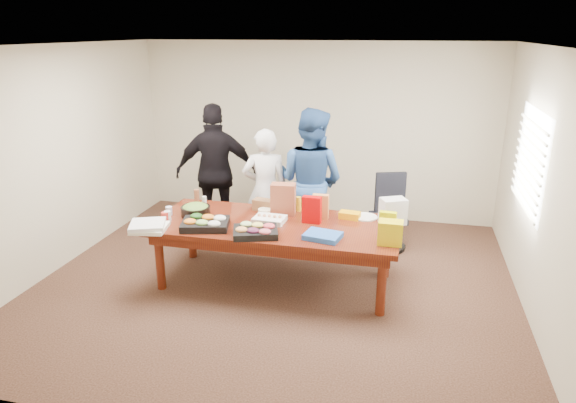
% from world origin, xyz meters
% --- Properties ---
extents(floor, '(5.50, 5.00, 0.02)m').
position_xyz_m(floor, '(0.00, 0.00, -0.01)').
color(floor, '#47301E').
rests_on(floor, ground).
extents(ceiling, '(5.50, 5.00, 0.02)m').
position_xyz_m(ceiling, '(0.00, 0.00, 2.71)').
color(ceiling, white).
rests_on(ceiling, wall_back).
extents(wall_back, '(5.50, 0.04, 2.70)m').
position_xyz_m(wall_back, '(0.00, 2.50, 1.35)').
color(wall_back, beige).
rests_on(wall_back, floor).
extents(wall_front, '(5.50, 0.04, 2.70)m').
position_xyz_m(wall_front, '(0.00, -2.50, 1.35)').
color(wall_front, beige).
rests_on(wall_front, floor).
extents(wall_left, '(0.04, 5.00, 2.70)m').
position_xyz_m(wall_left, '(-2.75, 0.00, 1.35)').
color(wall_left, beige).
rests_on(wall_left, floor).
extents(wall_right, '(0.04, 5.00, 2.70)m').
position_xyz_m(wall_right, '(2.75, 0.00, 1.35)').
color(wall_right, beige).
rests_on(wall_right, floor).
extents(window_panel, '(0.03, 1.40, 1.10)m').
position_xyz_m(window_panel, '(2.72, 0.60, 1.50)').
color(window_panel, white).
rests_on(window_panel, wall_right).
extents(window_blinds, '(0.04, 1.36, 1.00)m').
position_xyz_m(window_blinds, '(2.68, 0.60, 1.50)').
color(window_blinds, beige).
rests_on(window_blinds, wall_right).
extents(conference_table, '(2.80, 1.20, 0.75)m').
position_xyz_m(conference_table, '(0.00, 0.00, 0.38)').
color(conference_table, '#4C1C0F').
rests_on(conference_table, floor).
extents(office_chair, '(0.64, 0.64, 0.99)m').
position_xyz_m(office_chair, '(1.22, 1.30, 0.49)').
color(office_chair, black).
rests_on(office_chair, floor).
extents(person_center, '(0.68, 0.53, 1.66)m').
position_xyz_m(person_center, '(-0.38, 0.93, 0.83)').
color(person_center, silver).
rests_on(person_center, floor).
extents(person_right, '(1.12, 0.99, 1.93)m').
position_xyz_m(person_right, '(0.21, 1.04, 0.96)').
color(person_right, '#294D88').
rests_on(person_right, floor).
extents(person_left, '(1.21, 0.75, 1.92)m').
position_xyz_m(person_left, '(-1.16, 1.19, 0.96)').
color(person_left, black).
rests_on(person_left, floor).
extents(veggie_tray, '(0.59, 0.51, 0.08)m').
position_xyz_m(veggie_tray, '(-0.73, -0.31, 0.79)').
color(veggie_tray, black).
rests_on(veggie_tray, conference_table).
extents(fruit_tray, '(0.56, 0.50, 0.07)m').
position_xyz_m(fruit_tray, '(-0.12, -0.40, 0.79)').
color(fruit_tray, black).
rests_on(fruit_tray, conference_table).
extents(sheet_cake, '(0.37, 0.29, 0.06)m').
position_xyz_m(sheet_cake, '(-0.08, 0.02, 0.78)').
color(sheet_cake, white).
rests_on(sheet_cake, conference_table).
extents(salad_bowl, '(0.37, 0.37, 0.11)m').
position_xyz_m(salad_bowl, '(-0.99, 0.03, 0.81)').
color(salad_bowl, black).
rests_on(salad_bowl, conference_table).
extents(chip_bag_blue, '(0.42, 0.35, 0.06)m').
position_xyz_m(chip_bag_blue, '(0.60, -0.32, 0.78)').
color(chip_bag_blue, blue).
rests_on(chip_bag_blue, conference_table).
extents(chip_bag_red, '(0.22, 0.10, 0.31)m').
position_xyz_m(chip_bag_red, '(0.40, 0.11, 0.91)').
color(chip_bag_red, '#C00203').
rests_on(chip_bag_red, conference_table).
extents(chip_bag_yellow, '(0.19, 0.09, 0.27)m').
position_xyz_m(chip_bag_yellow, '(1.26, -0.08, 0.88)').
color(chip_bag_yellow, '#CDD501').
rests_on(chip_bag_yellow, conference_table).
extents(chip_bag_orange, '(0.19, 0.08, 0.29)m').
position_xyz_m(chip_bag_orange, '(0.47, 0.28, 0.90)').
color(chip_bag_orange, '#CE7538').
rests_on(chip_bag_orange, conference_table).
extents(mayo_jar, '(0.10, 0.10, 0.14)m').
position_xyz_m(mayo_jar, '(-0.05, 0.39, 0.82)').
color(mayo_jar, white).
rests_on(mayo_jar, conference_table).
extents(mustard_bottle, '(0.06, 0.06, 0.18)m').
position_xyz_m(mustard_bottle, '(0.17, 0.47, 0.84)').
color(mustard_bottle, gold).
rests_on(mustard_bottle, conference_table).
extents(dressing_bottle, '(0.07, 0.07, 0.20)m').
position_xyz_m(dressing_bottle, '(-1.12, 0.39, 0.85)').
color(dressing_bottle, brown).
rests_on(dressing_bottle, conference_table).
extents(ranch_bottle, '(0.06, 0.06, 0.16)m').
position_xyz_m(ranch_bottle, '(-0.97, 0.27, 0.83)').
color(ranch_bottle, silver).
rests_on(ranch_bottle, conference_table).
extents(banana_bunch, '(0.25, 0.17, 0.08)m').
position_xyz_m(banana_bunch, '(0.81, 0.35, 0.79)').
color(banana_bunch, '#FFAF06').
rests_on(banana_bunch, conference_table).
extents(bread_loaf, '(0.36, 0.20, 0.13)m').
position_xyz_m(bread_loaf, '(-0.21, 0.40, 0.82)').
color(bread_loaf, brown).
rests_on(bread_loaf, conference_table).
extents(kraft_bag, '(0.30, 0.19, 0.38)m').
position_xyz_m(kraft_bag, '(0.01, 0.32, 0.94)').
color(kraft_bag, brown).
rests_on(kraft_bag, conference_table).
extents(red_cup, '(0.09, 0.09, 0.11)m').
position_xyz_m(red_cup, '(-1.26, -0.23, 0.81)').
color(red_cup, red).
rests_on(red_cup, conference_table).
extents(clear_cup_a, '(0.09, 0.09, 0.11)m').
position_xyz_m(clear_cup_a, '(-1.24, -0.20, 0.81)').
color(clear_cup_a, silver).
rests_on(clear_cup_a, conference_table).
extents(clear_cup_b, '(0.09, 0.09, 0.11)m').
position_xyz_m(clear_cup_b, '(-1.30, -0.03, 0.80)').
color(clear_cup_b, white).
rests_on(clear_cup_b, conference_table).
extents(pizza_box_lower, '(0.43, 0.43, 0.04)m').
position_xyz_m(pizza_box_lower, '(-1.30, -0.52, 0.77)').
color(pizza_box_lower, white).
rests_on(pizza_box_lower, conference_table).
extents(pizza_box_upper, '(0.47, 0.47, 0.04)m').
position_xyz_m(pizza_box_upper, '(-1.32, -0.53, 0.81)').
color(pizza_box_upper, white).
rests_on(pizza_box_upper, pizza_box_lower).
extents(plate_a, '(0.34, 0.34, 0.02)m').
position_xyz_m(plate_a, '(0.98, 0.42, 0.76)').
color(plate_a, white).
rests_on(plate_a, conference_table).
extents(plate_b, '(0.29, 0.29, 0.02)m').
position_xyz_m(plate_b, '(0.90, 0.40, 0.76)').
color(plate_b, silver).
rests_on(plate_b, conference_table).
extents(dip_bowl_a, '(0.18, 0.18, 0.06)m').
position_xyz_m(dip_bowl_a, '(0.03, 0.38, 0.78)').
color(dip_bowl_a, beige).
rests_on(dip_bowl_a, conference_table).
extents(dip_bowl_b, '(0.17, 0.17, 0.07)m').
position_xyz_m(dip_bowl_b, '(-0.20, 0.26, 0.78)').
color(dip_bowl_b, '#F8EEC8').
rests_on(dip_bowl_b, conference_table).
extents(grocery_bag_white, '(0.33, 0.30, 0.29)m').
position_xyz_m(grocery_bag_white, '(1.30, 0.31, 0.90)').
color(grocery_bag_white, silver).
rests_on(grocery_bag_white, conference_table).
extents(grocery_bag_yellow, '(0.25, 0.17, 0.25)m').
position_xyz_m(grocery_bag_yellow, '(1.30, -0.30, 0.87)').
color(grocery_bag_yellow, yellow).
rests_on(grocery_bag_yellow, conference_table).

